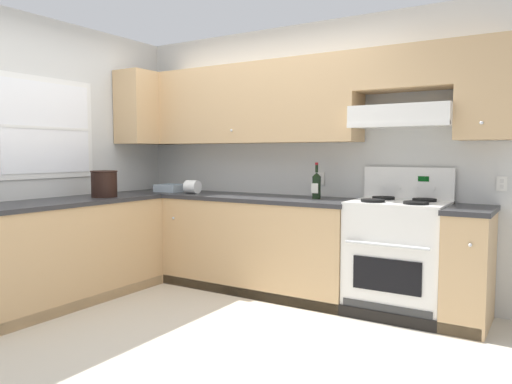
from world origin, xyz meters
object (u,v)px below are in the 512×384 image
object	(u,v)px
wine_bottle	(316,185)
stove	(398,256)
paper_towel_roll	(192,187)
bowl	(171,189)
bucket	(104,183)

from	to	relation	value
wine_bottle	stove	bearing A→B (deg)	-4.02
stove	paper_towel_roll	xyz separation A→B (m)	(-2.08, -0.08, 0.50)
bowl	wine_bottle	bearing A→B (deg)	2.29
stove	wine_bottle	world-z (taller)	wine_bottle
stove	bucket	distance (m)	2.71
wine_bottle	paper_towel_roll	bearing A→B (deg)	-174.12
stove	wine_bottle	size ratio (longest dim) A/B	3.67
paper_towel_roll	stove	bearing A→B (deg)	2.28
bowl	bucket	bearing A→B (deg)	-95.76
stove	paper_towel_roll	bearing A→B (deg)	-177.72
wine_bottle	bucket	world-z (taller)	wine_bottle
wine_bottle	bowl	xyz separation A→B (m)	(-1.67, -0.07, -0.10)
wine_bottle	paper_towel_roll	xyz separation A→B (m)	(-1.32, -0.14, -0.06)
bucket	stove	bearing A→B (deg)	18.67
wine_bottle	bowl	distance (m)	1.67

